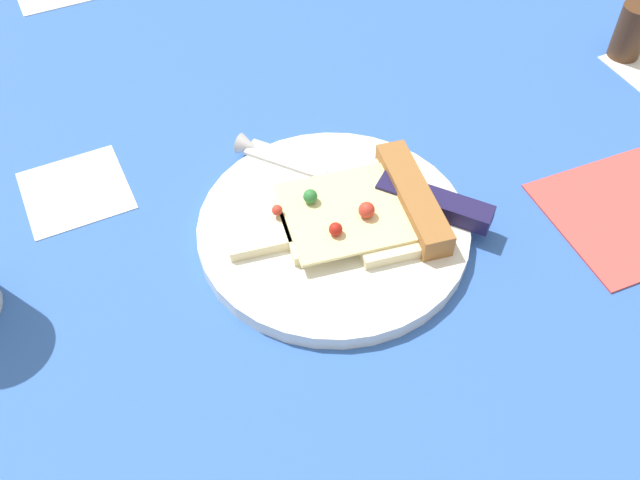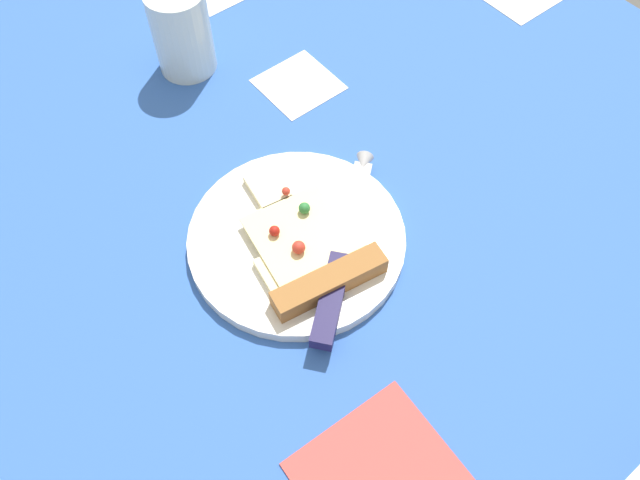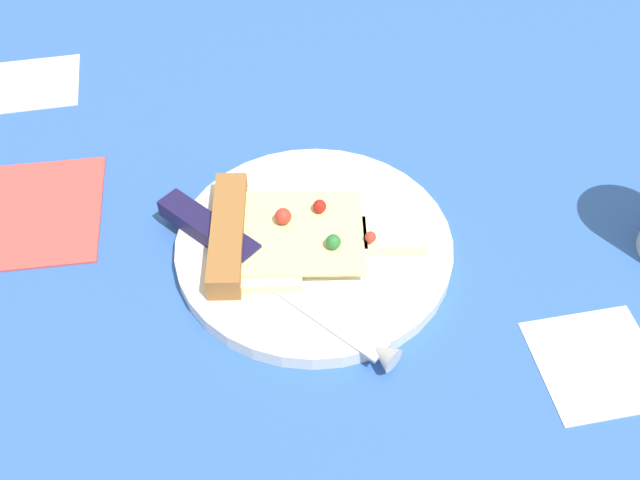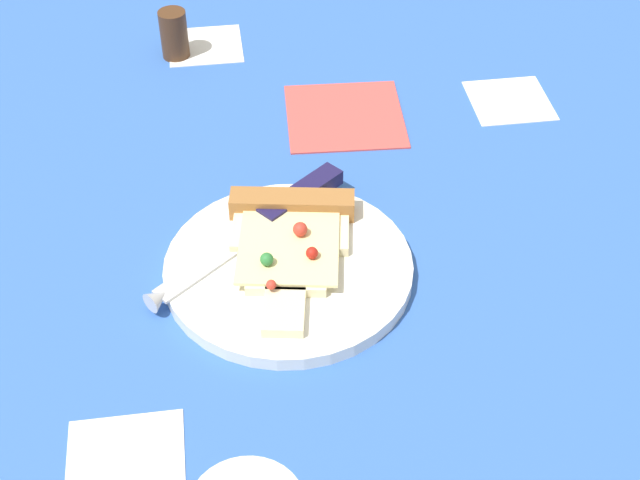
{
  "view_description": "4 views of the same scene",
  "coord_description": "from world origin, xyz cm",
  "px_view_note": "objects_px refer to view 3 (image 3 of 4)",
  "views": [
    {
      "loc": [
        31.79,
        -13.47,
        46.53
      ],
      "look_at": [
        -1.58,
        2.59,
        2.67
      ],
      "focal_mm": 40.28,
      "sensor_mm": 36.0,
      "label": 1
    },
    {
      "loc": [
        17.6,
        35.25,
        58.23
      ],
      "look_at": [
        -4.47,
        7.84,
        3.43
      ],
      "focal_mm": 36.38,
      "sensor_mm": 36.0,
      "label": 2
    },
    {
      "loc": [
        -43.62,
        12.04,
        47.13
      ],
      "look_at": [
        -4.85,
        4.58,
        2.75
      ],
      "focal_mm": 41.59,
      "sensor_mm": 36.0,
      "label": 3
    },
    {
      "loc": [
        -9.19,
        -55.37,
        60.44
      ],
      "look_at": [
        -0.68,
        5.4,
        3.43
      ],
      "focal_mm": 51.72,
      "sensor_mm": 36.0,
      "label": 4
    }
  ],
  "objects_px": {
    "plate": "(314,247)",
    "pizza_slice": "(282,235)",
    "napkin": "(26,213)",
    "knife": "(249,258)"
  },
  "relations": [
    {
      "from": "plate",
      "to": "napkin",
      "type": "relative_size",
      "value": 1.77
    },
    {
      "from": "pizza_slice",
      "to": "napkin",
      "type": "height_order",
      "value": "pizza_slice"
    },
    {
      "from": "plate",
      "to": "pizza_slice",
      "type": "bearing_deg",
      "value": 80.1
    },
    {
      "from": "knife",
      "to": "napkin",
      "type": "bearing_deg",
      "value": -68.38
    },
    {
      "from": "plate",
      "to": "napkin",
      "type": "height_order",
      "value": "plate"
    },
    {
      "from": "plate",
      "to": "knife",
      "type": "relative_size",
      "value": 1.15
    },
    {
      "from": "pizza_slice",
      "to": "napkin",
      "type": "relative_size",
      "value": 1.42
    },
    {
      "from": "plate",
      "to": "napkin",
      "type": "xyz_separation_m",
      "value": [
        0.09,
        0.24,
        -0.0
      ]
    },
    {
      "from": "pizza_slice",
      "to": "knife",
      "type": "relative_size",
      "value": 0.92
    },
    {
      "from": "plate",
      "to": "knife",
      "type": "bearing_deg",
      "value": 103.69
    }
  ]
}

